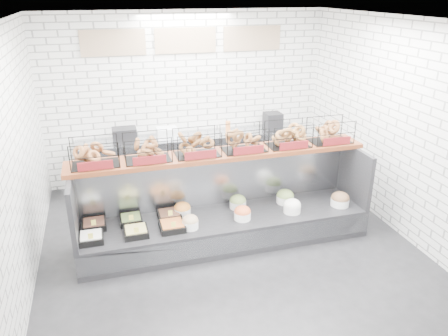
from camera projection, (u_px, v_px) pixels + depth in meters
name	position (u px, v px, depth m)	size (l,w,h in m)	color
ground	(231.00, 252.00, 5.95)	(5.50, 5.50, 0.00)	black
room_shell	(219.00, 93.00, 5.70)	(5.02, 5.51, 3.01)	white
display_case	(224.00, 219.00, 6.13)	(4.00, 0.90, 1.20)	black
bagel_shelf	(221.00, 143.00, 5.88)	(4.10, 0.50, 0.40)	#512311
prep_counter	(193.00, 158.00, 7.93)	(4.00, 0.60, 1.20)	#93969B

